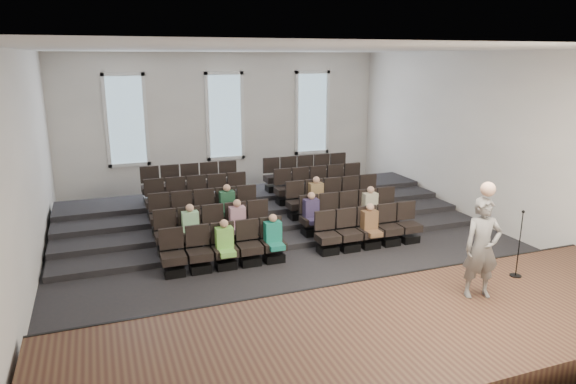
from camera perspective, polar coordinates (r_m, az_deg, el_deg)
name	(u,v)px	position (r m, az deg, el deg)	size (l,w,h in m)	color
ground	(292,249)	(13.41, 0.50, -6.33)	(14.00, 14.00, 0.00)	black
ceiling	(293,49)	(12.51, 0.55, 15.61)	(12.00, 14.00, 0.02)	white
wall_back	(225,122)	(19.36, -7.05, 7.77)	(12.00, 0.04, 5.00)	white
wall_front	(497,252)	(6.88, 22.20, -6.17)	(12.00, 0.04, 5.00)	white
wall_left	(22,173)	(11.99, -27.42, 1.90)	(0.04, 14.00, 5.00)	white
wall_right	(488,141)	(15.89, 21.32, 5.34)	(0.04, 14.00, 5.00)	white
stage	(401,337)	(9.19, 12.45, -15.50)	(11.80, 3.60, 0.50)	#4A321F
stage_lip	(352,294)	(10.53, 7.16, -11.13)	(11.80, 0.06, 0.52)	black
risers	(256,209)	(16.19, -3.54, -1.88)	(11.80, 4.80, 0.60)	black
seating_rows	(273,208)	(14.56, -1.68, -1.78)	(6.80, 4.70, 1.67)	black
windows	(225,116)	(19.27, -7.02, 8.34)	(8.44, 0.10, 3.24)	white
audience	(283,216)	(13.39, -0.60, -2.68)	(5.45, 2.64, 1.10)	#79C850
speaker	(482,248)	(10.06, 20.75, -5.86)	(0.69, 0.45, 1.90)	slate
mic_stand	(518,257)	(11.44, 24.17, -6.59)	(0.23, 0.23, 1.40)	black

